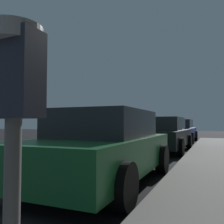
{
  "coord_description": "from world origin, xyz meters",
  "views": [
    {
      "loc": [
        4.88,
        -0.34,
        1.16
      ],
      "look_at": [
        3.95,
        1.84,
        1.28
      ],
      "focal_mm": 38.19,
      "sensor_mm": 36.0,
      "label": 1
    }
  ],
  "objects_px": {
    "car_green": "(103,146)",
    "car_blue": "(180,131)",
    "car_black": "(162,134)",
    "parking_meter": "(14,120)"
  },
  "relations": [
    {
      "from": "car_green",
      "to": "car_blue",
      "type": "distance_m",
      "value": 11.67
    },
    {
      "from": "car_green",
      "to": "car_black",
      "type": "distance_m",
      "value": 5.83
    },
    {
      "from": "parking_meter",
      "to": "car_blue",
      "type": "relative_size",
      "value": 0.29
    },
    {
      "from": "parking_meter",
      "to": "car_black",
      "type": "bearing_deg",
      "value": 98.36
    },
    {
      "from": "car_green",
      "to": "car_blue",
      "type": "relative_size",
      "value": 0.93
    },
    {
      "from": "parking_meter",
      "to": "car_black",
      "type": "height_order",
      "value": "parking_meter"
    },
    {
      "from": "car_black",
      "to": "car_blue",
      "type": "bearing_deg",
      "value": 90.0
    },
    {
      "from": "car_black",
      "to": "car_blue",
      "type": "relative_size",
      "value": 0.98
    },
    {
      "from": "car_green",
      "to": "car_blue",
      "type": "xyz_separation_m",
      "value": [
        -0.0,
        11.67,
        -0.01
      ]
    },
    {
      "from": "parking_meter",
      "to": "car_green",
      "type": "xyz_separation_m",
      "value": [
        -1.4,
        3.71,
        -0.46
      ]
    }
  ]
}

